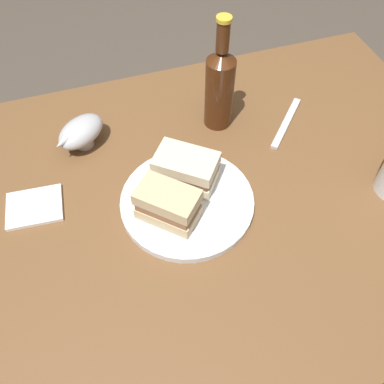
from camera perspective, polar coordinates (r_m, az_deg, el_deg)
ground_plane at (r=1.52m, az=0.39°, el=-17.55°), size 6.00×6.00×0.00m
dining_table at (r=1.17m, az=0.49°, el=-11.55°), size 1.26×0.85×0.75m
plate at (r=0.83m, az=-0.68°, el=-1.35°), size 0.27×0.27×0.02m
sandwich_half_left at (r=0.83m, az=-0.83°, el=3.24°), size 0.14×0.14×0.07m
sandwich_half_right at (r=0.78m, az=-3.34°, el=-1.74°), size 0.13×0.13×0.07m
potato_wedge_front at (r=0.82m, az=-5.22°, el=-0.55°), size 0.04×0.06×0.02m
potato_wedge_middle at (r=0.84m, az=-1.56°, el=0.91°), size 0.04×0.05×0.02m
potato_wedge_back at (r=0.85m, az=-3.51°, el=2.03°), size 0.03×0.05×0.02m
gravy_boat at (r=0.95m, az=-15.15°, el=8.01°), size 0.14×0.13×0.07m
cider_bottle at (r=0.93m, az=3.85°, el=14.41°), size 0.06×0.06×0.27m
napkin at (r=0.89m, az=-20.94°, el=-1.93°), size 0.12×0.10×0.01m
fork at (r=1.02m, az=12.89°, el=9.33°), size 0.14×0.14×0.01m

